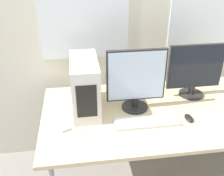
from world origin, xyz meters
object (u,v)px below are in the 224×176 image
cell_phone (63,125)px  monitor_main (136,80)px  keyboard (147,122)px  pc_tower (85,86)px  monitor_right_near (195,70)px  mouse (189,118)px

cell_phone → monitor_main: bearing=-8.1°
keyboard → pc_tower: bearing=149.0°
monitor_main → cell_phone: monitor_main is taller
keyboard → cell_phone: 0.59m
monitor_main → pc_tower: bearing=174.1°
keyboard → monitor_right_near: bearing=35.8°
pc_tower → keyboard: (0.41, -0.25, -0.19)m
pc_tower → cell_phone: bearing=-132.7°
pc_tower → mouse: (0.72, -0.25, -0.19)m
pc_tower → cell_phone: size_ratio=2.71×
keyboard → mouse: mouse is taller
monitor_main → mouse: monitor_main is taller
pc_tower → monitor_right_near: size_ratio=1.00×
monitor_right_near → keyboard: (-0.47, -0.34, -0.22)m
pc_tower → mouse: 0.78m
monitor_main → monitor_right_near: bearing=14.2°
monitor_right_near → monitor_main: bearing=-165.8°
monitor_main → cell_phone: size_ratio=2.84×
pc_tower → mouse: size_ratio=4.51×
pc_tower → monitor_right_near: bearing=5.9°
pc_tower → keyboard: 0.51m
mouse → monitor_main: bearing=149.3°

